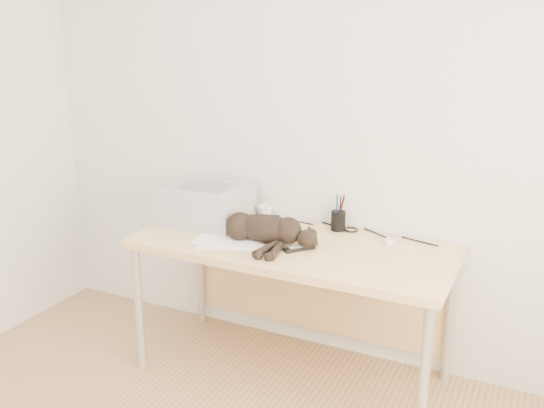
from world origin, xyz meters
The scene contains 11 objects.
wall_back centered at (0.00, 1.75, 1.30)m, with size 3.50×3.50×0.00m, color white.
desk centered at (0.00, 1.48, 0.61)m, with size 1.60×0.70×0.74m.
printer centered at (-0.57, 1.50, 0.84)m, with size 0.45×0.39×0.21m.
papers centered at (-0.30, 1.28, 0.74)m, with size 0.40×0.34×0.01m.
cat centered at (-0.15, 1.34, 0.81)m, with size 0.67×0.31×0.15m.
mug centered at (-0.29, 1.67, 0.78)m, with size 0.09×0.09×0.08m, color silver.
pen_cup centered at (0.14, 1.68, 0.79)m, with size 0.08×0.08×0.19m.
remote_grey centered at (-0.31, 1.50, 0.75)m, with size 0.05×0.20×0.02m, color gray.
remote_black centered at (0.07, 1.32, 0.75)m, with size 0.04×0.16×0.02m, color black.
mouse centered at (0.43, 1.62, 0.76)m, with size 0.06×0.10×0.03m, color white.
cable_tangle centered at (0.00, 1.70, 0.75)m, with size 1.36×0.08×0.01m, color black, non-canonical shape.
Camera 1 is at (1.15, -1.21, 1.80)m, focal length 40.00 mm.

